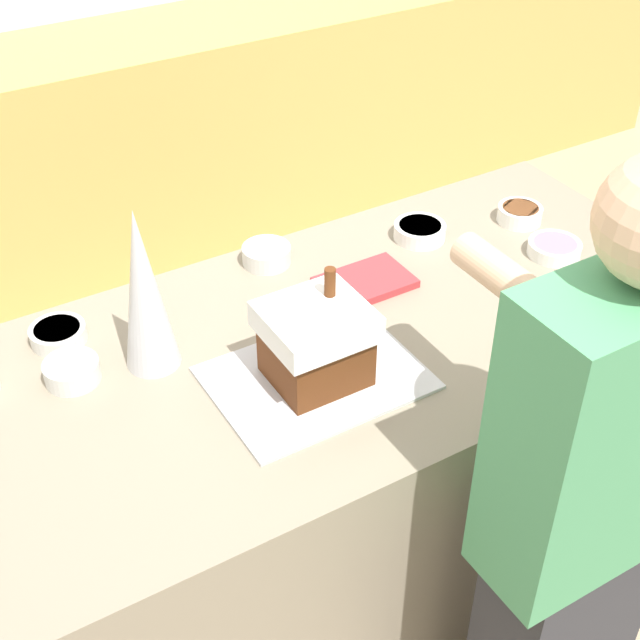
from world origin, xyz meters
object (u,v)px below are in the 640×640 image
at_px(gingerbread_house, 316,342).
at_px(candy_bowl_center_rear, 266,254).
at_px(baking_tray, 316,378).
at_px(candy_bowl_near_tray_right, 520,213).
at_px(person, 581,524).
at_px(candy_bowl_near_tray_left, 72,370).
at_px(candy_bowl_far_right, 58,334).
at_px(cookbook, 365,282).
at_px(decorative_tree, 144,290).
at_px(candy_bowl_far_left, 555,248).
at_px(candy_bowl_front_corner, 420,231).

distance_m(gingerbread_house, candy_bowl_center_rear, 0.47).
height_order(baking_tray, candy_bowl_near_tray_right, candy_bowl_near_tray_right).
relative_size(gingerbread_house, person, 0.15).
distance_m(gingerbread_house, person, 0.63).
bearing_deg(candy_bowl_near_tray_left, candy_bowl_far_right, 83.92).
bearing_deg(person, candy_bowl_near_tray_left, 131.39).
relative_size(cookbook, person, 0.14).
distance_m(candy_bowl_center_rear, candy_bowl_near_tray_left, 0.60).
height_order(baking_tray, candy_bowl_near_tray_left, candy_bowl_near_tray_left).
bearing_deg(decorative_tree, cookbook, 0.62).
bearing_deg(baking_tray, candy_bowl_far_right, 136.38).
bearing_deg(cookbook, gingerbread_house, -139.64).
bearing_deg(candy_bowl_center_rear, person, -81.86).
xyz_separation_m(baking_tray, cookbook, (0.28, 0.24, 0.01)).
bearing_deg(decorative_tree, baking_tray, -40.24).
distance_m(decorative_tree, candy_bowl_far_left, 1.07).
height_order(candy_bowl_far_left, candy_bowl_center_rear, candy_bowl_center_rear).
height_order(candy_bowl_far_left, candy_bowl_front_corner, candy_bowl_front_corner).
bearing_deg(baking_tray, gingerbread_house, 30.33).
bearing_deg(candy_bowl_near_tray_left, baking_tray, -30.73).
xyz_separation_m(candy_bowl_far_left, candy_bowl_front_corner, (-0.25, 0.24, 0.00)).
distance_m(decorative_tree, person, 0.98).
bearing_deg(candy_bowl_front_corner, candy_bowl_center_rear, 165.65).
xyz_separation_m(candy_bowl_near_tray_right, candy_bowl_center_rear, (-0.69, 0.17, 0.00)).
bearing_deg(candy_bowl_far_left, candy_bowl_near_tray_right, 79.10).
relative_size(baking_tray, candy_bowl_near_tray_left, 3.73).
bearing_deg(candy_bowl_near_tray_right, decorative_tree, -177.42).
distance_m(candy_bowl_far_left, cookbook, 0.51).
relative_size(candy_bowl_front_corner, person, 0.09).
relative_size(decorative_tree, candy_bowl_center_rear, 3.10).
distance_m(candy_bowl_front_corner, cookbook, 0.27).
bearing_deg(candy_bowl_front_corner, candy_bowl_far_left, -44.20).
xyz_separation_m(candy_bowl_near_tray_right, cookbook, (-0.53, -0.04, -0.01)).
xyz_separation_m(decorative_tree, candy_bowl_near_tray_left, (-0.17, 0.03, -0.17)).
bearing_deg(candy_bowl_far_left, decorative_tree, 173.12).
bearing_deg(candy_bowl_near_tray_right, person, -123.50).
xyz_separation_m(baking_tray, candy_bowl_near_tray_left, (-0.44, 0.26, 0.02)).
height_order(baking_tray, candy_bowl_center_rear, candy_bowl_center_rear).
bearing_deg(baking_tray, candy_bowl_far_left, 7.76).
relative_size(candy_bowl_center_rear, person, 0.08).
distance_m(candy_bowl_center_rear, person, 1.01).
relative_size(gingerbread_house, candy_bowl_far_right, 1.92).
distance_m(candy_bowl_far_left, candy_bowl_near_tray_left, 1.23).
height_order(candy_bowl_near_tray_right, candy_bowl_far_right, candy_bowl_near_tray_right).
bearing_deg(person, baking_tray, 116.06).
distance_m(decorative_tree, candy_bowl_center_rear, 0.48).
bearing_deg(gingerbread_house, candy_bowl_center_rear, 74.88).
bearing_deg(candy_bowl_near_tray_left, candy_bowl_front_corner, 4.96).
xyz_separation_m(candy_bowl_front_corner, candy_bowl_far_right, (-0.95, 0.06, -0.00)).
xyz_separation_m(candy_bowl_far_left, candy_bowl_near_tray_right, (0.03, 0.18, 0.00)).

